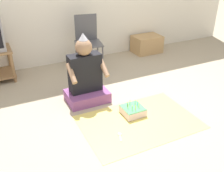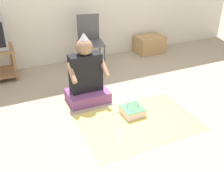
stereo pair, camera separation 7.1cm
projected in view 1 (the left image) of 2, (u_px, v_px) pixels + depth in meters
The scene contains 7 objects.
ground_plane at pixel (145, 111), 3.34m from camera, with size 16.00×16.00×0.00m, color tan.
folding_chair at pixel (88, 39), 4.33m from camera, with size 0.48×0.48×0.89m.
cardboard_box_stack at pixel (147, 44), 5.17m from camera, with size 0.54×0.39×0.33m.
person_seated at pixel (86, 78), 3.44m from camera, with size 0.54×0.41×0.93m.
party_cloth at pixel (139, 122), 3.12m from camera, with size 1.37×0.92×0.01m.
birthday_cake at pixel (133, 111), 3.24m from camera, with size 0.26×0.26×0.16m.
plastic_spoon_near at pixel (120, 135), 2.88m from camera, with size 0.06×0.14×0.01m.
Camera 1 is at (-1.62, -2.34, 1.82)m, focal length 42.00 mm.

